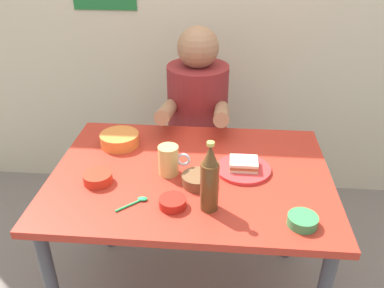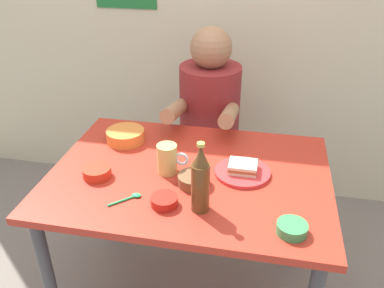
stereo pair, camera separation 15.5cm
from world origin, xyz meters
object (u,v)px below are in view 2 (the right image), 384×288
Objects in this scene: beer_mug at (168,159)px; beer_bottle at (200,180)px; person_seated at (209,104)px; dining_table at (190,191)px; stool at (208,170)px; dip_bowl_green at (292,228)px; plate_orange at (242,172)px; sandwich at (243,167)px.

beer_mug is 0.48× the size of beer_bottle.
dining_table is at bearing -88.20° from person_seated.
stool is 0.79m from beer_mug.
stool is 1.08m from dip_bowl_green.
beer_mug is (-0.08, -0.02, 0.15)m from dining_table.
stool is 3.57× the size of beer_mug.
beer_bottle is (0.10, -0.85, 0.51)m from stool.
person_seated is 0.63m from plate_orange.
beer_mug is at bearing -95.78° from person_seated.
dip_bowl_green is (0.48, -0.27, -0.04)m from beer_mug.
stool is at bearing 96.84° from beer_bottle.
dip_bowl_green reaches higher than stool.
sandwich is 0.42× the size of beer_bottle.
beer_mug is at bearing -171.39° from plate_orange.
dining_table is at bearing -88.23° from stool.
beer_mug is (-0.29, -0.04, 0.05)m from plate_orange.
plate_orange is 0.30m from beer_bottle.
person_seated is at bearing 111.04° from plate_orange.
beer_mug is at bearing -169.65° from dining_table.
sandwich is 0.29m from beer_bottle.
sandwich is at bearing -69.32° from stool.
person_seated reaches higher than stool.
beer_bottle is 2.62× the size of dip_bowl_green.
person_seated reaches higher than beer_mug.
person_seated is 0.64m from beer_mug.
person_seated is at bearing 91.80° from dining_table.
person_seated reaches higher than dining_table.
stool is 2.05× the size of plate_orange.
person_seated is 7.20× the size of dip_bowl_green.
plate_orange is at bearing 120.54° from dip_bowl_green.
dining_table is 8.73× the size of beer_mug.
plate_orange is 0.30m from beer_mug.
stool is at bearing 114.24° from dip_bowl_green.
beer_mug is 0.55m from dip_bowl_green.
beer_mug reaches higher than plate_orange.
plate_orange is 0.84× the size of beer_bottle.
person_seated is 6.54× the size of sandwich.
sandwich is at bearing 8.61° from beer_mug.
dining_table is 4.20× the size of beer_bottle.
dining_table is at bearing -172.10° from plate_orange.
plate_orange is at bearing 8.61° from beer_mug.
beer_mug reaches higher than dining_table.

